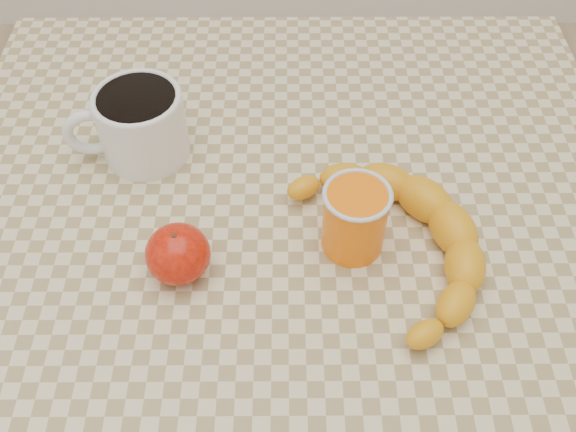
{
  "coord_description": "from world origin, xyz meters",
  "views": [
    {
      "loc": [
        -0.0,
        -0.43,
        1.3
      ],
      "look_at": [
        0.0,
        0.0,
        0.77
      ],
      "focal_mm": 40.0,
      "sensor_mm": 36.0,
      "label": 1
    }
  ],
  "objects_px": {
    "orange_juice_glass": "(355,218)",
    "apple": "(178,254)",
    "table": "(288,272)",
    "coffee_mug": "(139,123)",
    "banana": "(398,239)"
  },
  "relations": [
    {
      "from": "table",
      "to": "banana",
      "type": "height_order",
      "value": "banana"
    },
    {
      "from": "apple",
      "to": "banana",
      "type": "xyz_separation_m",
      "value": [
        0.22,
        0.02,
        -0.01
      ]
    },
    {
      "from": "coffee_mug",
      "to": "orange_juice_glass",
      "type": "height_order",
      "value": "coffee_mug"
    },
    {
      "from": "coffee_mug",
      "to": "apple",
      "type": "relative_size",
      "value": 1.85
    },
    {
      "from": "table",
      "to": "orange_juice_glass",
      "type": "relative_size",
      "value": 9.79
    },
    {
      "from": "orange_juice_glass",
      "to": "apple",
      "type": "bearing_deg",
      "value": -168.9
    },
    {
      "from": "table",
      "to": "banana",
      "type": "xyz_separation_m",
      "value": [
        0.11,
        -0.03,
        0.11
      ]
    },
    {
      "from": "coffee_mug",
      "to": "apple",
      "type": "height_order",
      "value": "coffee_mug"
    },
    {
      "from": "table",
      "to": "apple",
      "type": "distance_m",
      "value": 0.17
    },
    {
      "from": "table",
      "to": "banana",
      "type": "distance_m",
      "value": 0.16
    },
    {
      "from": "coffee_mug",
      "to": "banana",
      "type": "xyz_separation_m",
      "value": [
        0.28,
        -0.15,
        -0.02
      ]
    },
    {
      "from": "apple",
      "to": "table",
      "type": "bearing_deg",
      "value": 27.28
    },
    {
      "from": "coffee_mug",
      "to": "banana",
      "type": "bearing_deg",
      "value": -28.0
    },
    {
      "from": "coffee_mug",
      "to": "apple",
      "type": "xyz_separation_m",
      "value": [
        0.06,
        -0.17,
        -0.02
      ]
    },
    {
      "from": "table",
      "to": "orange_juice_glass",
      "type": "height_order",
      "value": "orange_juice_glass"
    }
  ]
}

